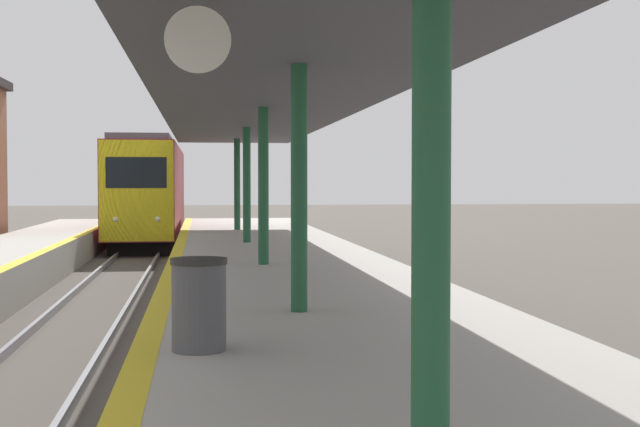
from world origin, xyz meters
name	(u,v)px	position (x,y,z in m)	size (l,w,h in m)	color
train	(150,191)	(0.00, 37.84, 2.23)	(2.61, 17.28, 4.39)	black
station_canopy	(263,105)	(3.51, 16.32, 4.26)	(4.34, 33.98, 3.46)	#1E5133
trash_bin	(199,304)	(2.21, 6.94, 1.42)	(0.58, 0.58, 0.94)	#4C4C51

